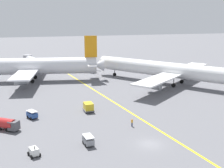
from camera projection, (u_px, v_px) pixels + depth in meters
ground_plane at (150, 144)px, 50.15m from camera, size 600.00×600.00×0.00m
taxiway_stripe at (146, 122)px, 60.53m from camera, size 16.56×118.99×0.01m
airliner_at_gate_left at (24, 67)px, 98.37m from camera, size 56.75×40.14×15.82m
airliner_being_pushed at (169, 70)px, 94.36m from camera, size 42.14×51.46×14.85m
pushback_tug at (90, 69)px, 115.43m from camera, size 5.74×7.65×2.96m
gse_baggage_cart_near_cluster at (32, 114)px, 62.85m from camera, size 2.69×3.15×1.71m
gse_container_dolly_flat at (88, 107)px, 67.23m from camera, size 2.27×3.24×2.15m
gse_fuel_bowser_stubby at (8, 124)px, 56.03m from camera, size 5.05×4.45×2.40m
gse_baggage_cart_trailing at (88, 140)px, 49.62m from camera, size 1.84×2.87×1.71m
gse_gpu_cart_small at (34, 151)px, 45.65m from camera, size 2.16×2.49×1.90m
ground_crew_wing_walker_right at (132, 122)px, 58.06m from camera, size 0.36×0.47×1.69m
jet_bridge at (32, 61)px, 121.00m from camera, size 8.17×19.22×5.69m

